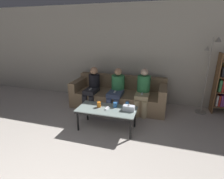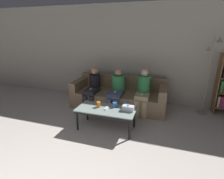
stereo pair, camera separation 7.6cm
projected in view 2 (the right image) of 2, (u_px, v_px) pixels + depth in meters
The scene contains 12 objects.
wall_back at pixel (125, 54), 4.80m from camera, with size 12.00×0.06×2.60m.
couch at pixel (119, 96), 4.63m from camera, with size 2.40×0.94×0.76m.
coffee_table at pixel (106, 111), 3.48m from camera, with size 1.17×0.56×0.45m.
cup_near_left at pixel (127, 105), 3.52m from camera, with size 0.07×0.07×0.11m.
cup_near_right at pixel (99, 104), 3.53m from camera, with size 0.08×0.08×0.11m.
cup_far_center at pixel (115, 105), 3.52m from camera, with size 0.08×0.08×0.10m.
tissue_box at pixel (128, 108), 3.37m from camera, with size 0.22×0.12×0.13m.
game_remote at pixel (106, 108), 3.46m from camera, with size 0.04×0.15×0.02m.
standing_lamp at pixel (210, 69), 3.93m from camera, with size 0.31×0.26×1.80m.
seated_person_left_end at pixel (93, 87), 4.52m from camera, with size 0.31×0.66×1.03m.
seated_person_mid_left at pixel (117, 89), 4.34m from camera, with size 0.33×0.72×1.04m.
seated_person_mid_right at pixel (143, 90), 4.17m from camera, with size 0.31×0.63×1.07m.
Camera 2 is at (1.15, -0.53, 1.91)m, focal length 28.00 mm.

